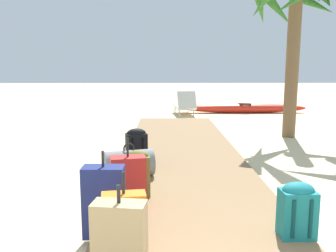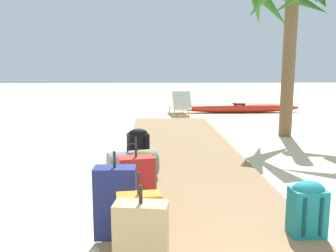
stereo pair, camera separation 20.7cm
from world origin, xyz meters
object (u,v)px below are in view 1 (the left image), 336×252
suitcase_red (128,184)px  backpack_black (136,145)px  suitcase_navy (104,202)px  duffel_bag_grey (129,163)px  suitcase_orange (124,228)px  backpack_olive (137,172)px  palm_tree_far_right (293,11)px  lounge_chair (185,105)px  kayak (244,108)px  backpack_teal (297,208)px

suitcase_red → backpack_black: suitcase_red is taller
suitcase_navy → backpack_black: bearing=87.3°
duffel_bag_grey → suitcase_orange: bearing=-85.8°
suitcase_navy → backpack_olive: bearing=77.5°
backpack_olive → suitcase_orange: 1.53m
suitcase_orange → palm_tree_far_right: size_ratio=0.20×
duffel_bag_grey → palm_tree_far_right: size_ratio=0.21×
backpack_olive → suitcase_navy: suitcase_navy is taller
backpack_olive → suitcase_navy: bearing=-102.5°
lounge_chair → palm_tree_far_right: bearing=-61.0°
kayak → duffel_bag_grey: bearing=-113.4°
backpack_olive → backpack_teal: backpack_olive is taller
suitcase_orange → lounge_chair: size_ratio=0.48×
backpack_teal → suitcase_navy: (-1.78, 0.05, 0.06)m
suitcase_navy → kayak: (3.43, 9.64, -0.25)m
backpack_olive → lounge_chair: bearing=82.6°
duffel_bag_grey → backpack_black: 0.72m
palm_tree_far_right → backpack_black: bearing=-141.7°
backpack_teal → duffel_bag_grey: bearing=132.0°
suitcase_navy → palm_tree_far_right: palm_tree_far_right is taller
palm_tree_far_right → suitcase_navy: bearing=-123.5°
backpack_teal → suitcase_orange: suitcase_orange is taller
duffel_bag_grey → suitcase_navy: size_ratio=0.94×
backpack_olive → suitcase_navy: (-0.24, -1.07, 0.03)m
suitcase_red → backpack_black: bearing=91.4°
suitcase_navy → lounge_chair: (1.29, 9.11, -0.09)m
suitcase_red → palm_tree_far_right: bearing=54.6°
duffel_bag_grey → backpack_black: backpack_black is taller
backpack_black → lounge_chair: 6.64m
kayak → suitcase_red: bearing=-109.8°
duffel_bag_grey → lounge_chair: 7.36m
lounge_chair → suitcase_navy: bearing=-98.0°
backpack_teal → suitcase_navy: 1.78m
backpack_teal → lounge_chair: lounge_chair is taller
suitcase_orange → duffel_bag_grey: size_ratio=0.98×
kayak → backpack_olive: bearing=-110.4°
suitcase_orange → lounge_chair: (1.05, 9.57, -0.04)m
backpack_black → lounge_chair: bearing=79.9°
suitcase_navy → lounge_chair: 9.21m
suitcase_orange → palm_tree_far_right: (3.22, 5.67, 2.48)m
palm_tree_far_right → backpack_olive: bearing=-127.8°
backpack_olive → kayak: size_ratio=0.13×
palm_tree_far_right → lounge_chair: 5.13m
backpack_teal → lounge_chair: bearing=93.1°
backpack_olive → duffel_bag_grey: 0.82m
suitcase_navy → backpack_black: suitcase_navy is taller
backpack_black → palm_tree_far_right: bearing=38.3°
backpack_olive → backpack_black: bearing=94.4°
backpack_olive → suitcase_orange: bearing=-90.1°
kayak → suitcase_navy: bearing=-109.6°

